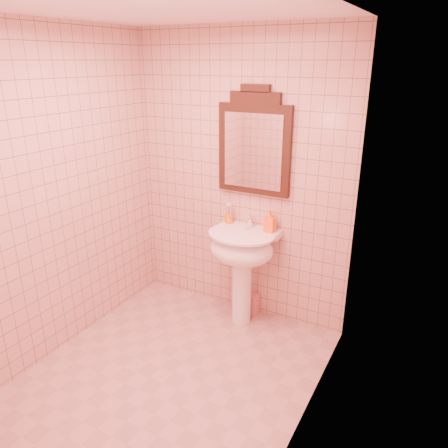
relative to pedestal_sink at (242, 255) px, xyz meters
The scene contains 8 objects.
floor 1.10m from the pedestal_sink, 98.93° to the right, with size 2.20×2.20×0.00m, color tan.
back_wall 0.65m from the pedestal_sink, 120.90° to the left, with size 2.00×0.02×2.50m, color #CBA28D.
pedestal_sink is the anchor object (origin of this frame).
faucet 0.29m from the pedestal_sink, 90.00° to the left, with size 0.04×0.16×0.11m.
mirror 0.93m from the pedestal_sink, 90.00° to the left, with size 0.64×0.06×0.89m.
toothbrush_cup 0.36m from the pedestal_sink, 142.83° to the left, with size 0.07×0.07×0.16m.
soap_dispenser 0.38m from the pedestal_sink, 35.96° to the left, with size 0.09×0.09×0.19m, color orange.
towel 0.59m from the pedestal_sink, 86.92° to the left, with size 0.16×0.11×0.20m, color pink.
Camera 1 is at (1.62, -2.20, 2.23)m, focal length 35.00 mm.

